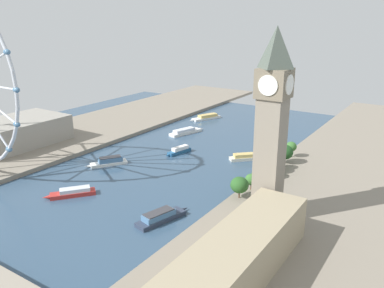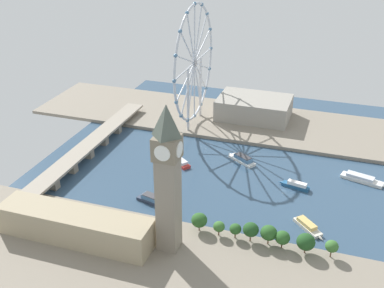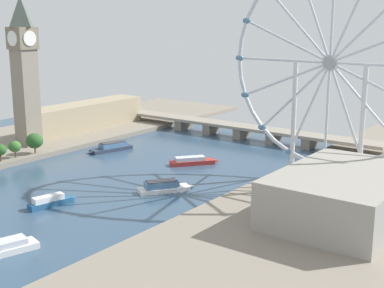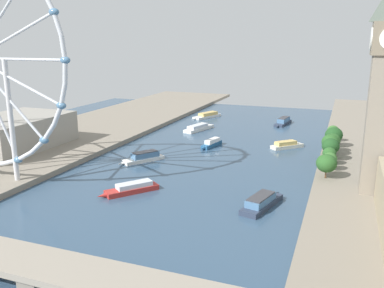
% 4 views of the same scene
% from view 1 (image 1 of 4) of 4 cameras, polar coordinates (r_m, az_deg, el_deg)
% --- Properties ---
extents(ground_plane, '(387.97, 387.97, 0.00)m').
position_cam_1_polar(ground_plane, '(291.65, -1.70, -1.97)').
color(ground_plane, '#334C66').
extents(riverbank_left, '(90.00, 520.00, 3.00)m').
position_cam_1_polar(riverbank_left, '(249.55, 19.42, -6.17)').
color(riverbank_left, gray).
rests_on(riverbank_left, ground_plane).
extents(riverbank_right, '(90.00, 520.00, 3.00)m').
position_cam_1_polar(riverbank_right, '(361.95, -16.01, 1.52)').
color(riverbank_right, gray).
rests_on(riverbank_right, ground_plane).
extents(clock_tower, '(14.86, 14.86, 91.74)m').
position_cam_1_polar(clock_tower, '(189.35, 11.27, 2.84)').
color(clock_tower, gray).
rests_on(clock_tower, riverbank_left).
extents(parliament_block, '(22.00, 97.67, 18.64)m').
position_cam_1_polar(parliament_block, '(153.28, 5.86, -16.52)').
color(parliament_block, tan).
rests_on(parliament_block, riverbank_left).
extents(tree_row_embankment, '(11.62, 89.23, 12.83)m').
position_cam_1_polar(tree_row_embankment, '(254.79, 10.95, -2.71)').
color(tree_row_embankment, '#513823').
rests_on(tree_row_embankment, riverbank_left).
extents(riverside_hall, '(46.42, 67.84, 19.37)m').
position_cam_1_polar(riverside_hall, '(339.55, -23.42, 1.64)').
color(riverside_hall, gray).
rests_on(riverside_hall, riverbank_right).
extents(tour_boat_0, '(11.14, 33.34, 5.69)m').
position_cam_1_polar(tour_boat_0, '(364.42, 11.05, 2.14)').
color(tour_boat_0, '#2D384C').
rests_on(tour_boat_0, ground_plane).
extents(tour_boat_1, '(19.57, 34.96, 4.83)m').
position_cam_1_polar(tour_boat_1, '(400.89, 2.08, 3.84)').
color(tour_boat_1, white).
rests_on(tour_boat_1, ground_plane).
extents(tour_boat_2, '(21.63, 21.68, 4.80)m').
position_cam_1_polar(tour_boat_2, '(289.19, 7.61, -1.88)').
color(tour_boat_2, beige).
rests_on(tour_boat_2, ground_plane).
extents(tour_boat_3, '(9.05, 23.74, 5.19)m').
position_cam_1_polar(tour_boat_3, '(300.05, -1.87, -0.95)').
color(tour_boat_3, '#235684').
rests_on(tour_boat_3, ground_plane).
extents(tour_boat_4, '(21.72, 25.95, 4.66)m').
position_cam_1_polar(tour_boat_4, '(240.76, -16.64, -6.65)').
color(tour_boat_4, '#B22D28').
rests_on(tour_boat_4, ground_plane).
extents(tour_boat_5, '(14.12, 32.12, 5.61)m').
position_cam_1_polar(tour_boat_5, '(204.95, -4.47, -10.27)').
color(tour_boat_5, '#2D384C').
rests_on(tour_boat_5, ground_plane).
extents(tour_boat_6, '(15.80, 36.51, 4.77)m').
position_cam_1_polar(tour_boat_6, '(350.52, -0.92, 1.79)').
color(tour_boat_6, white).
rests_on(tour_boat_6, ground_plane).
extents(tour_boat_7, '(19.87, 26.98, 5.67)m').
position_cam_1_polar(tour_boat_7, '(283.17, -11.74, -2.46)').
color(tour_boat_7, white).
rests_on(tour_boat_7, ground_plane).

